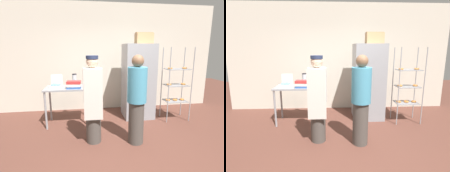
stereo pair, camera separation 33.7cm
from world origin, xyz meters
TOP-DOWN VIEW (x-y plane):
  - ground_plane at (0.00, 0.00)m, footprint 14.00×14.00m
  - back_wall at (0.00, 2.42)m, footprint 6.40×0.12m
  - refrigerator at (0.70, 1.59)m, footprint 0.75×0.73m
  - baking_rack at (1.59, 1.26)m, footprint 0.60×0.43m
  - prep_counter at (-1.05, 1.35)m, footprint 1.03×0.61m
  - donut_box at (-1.32, 1.40)m, footprint 0.27×0.24m
  - blender_pitcher at (-0.91, 1.55)m, footprint 0.13×0.13m
  - binder_stack at (-0.90, 1.21)m, footprint 0.32×0.22m
  - cardboard_storage_box at (0.82, 1.57)m, footprint 0.43×0.26m
  - person_baker at (-0.51, 0.41)m, footprint 0.35×0.37m
  - person_customer at (0.28, 0.27)m, footprint 0.35×0.35m

SIDE VIEW (x-z plane):
  - ground_plane at x=0.00m, z-range 0.00..0.00m
  - prep_counter at x=-1.05m, z-range 0.33..1.22m
  - person_customer at x=0.28m, z-range 0.02..1.68m
  - person_baker at x=-0.51m, z-range 0.03..1.68m
  - baking_rack at x=1.59m, z-range -0.02..1.78m
  - refrigerator at x=0.70m, z-range 0.00..1.89m
  - donut_box at x=-1.32m, z-range 0.80..1.08m
  - binder_stack at x=-0.90m, z-range 0.89..1.06m
  - blender_pitcher at x=-0.91m, z-range 0.88..1.16m
  - back_wall at x=0.00m, z-range 0.00..3.03m
  - cardboard_storage_box at x=0.82m, z-range 1.88..2.16m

